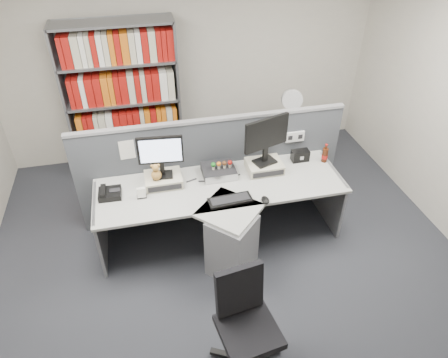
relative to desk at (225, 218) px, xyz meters
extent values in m
plane|color=#303239|center=(0.00, -0.60, -0.46)|extent=(5.50, 5.50, 0.00)
cube|color=beige|center=(0.00, 2.15, 0.89)|extent=(5.00, 0.04, 2.70)
cube|color=white|center=(0.00, -0.60, 2.24)|extent=(5.00, 5.50, 0.04)
cube|color=#464A50|center=(0.00, 0.65, 0.17)|extent=(3.00, 0.05, 1.25)
cube|color=#A3A3A9|center=(0.00, 0.65, 0.80)|extent=(3.00, 0.07, 0.03)
cube|color=white|center=(0.95, 0.62, 0.49)|extent=(0.22, 0.04, 0.12)
cube|color=white|center=(-0.90, 0.63, 0.59)|extent=(0.16, 0.00, 0.22)
cube|color=white|center=(-0.50, 0.63, 0.59)|extent=(0.16, 0.00, 0.22)
cube|color=white|center=(0.70, 0.63, 0.59)|extent=(0.16, 0.00, 0.22)
cube|color=#AEAFA8|center=(0.00, 0.22, 0.25)|extent=(2.60, 0.80, 0.03)
cube|color=#AEAFA8|center=(0.00, -0.18, 0.25)|extent=(0.74, 0.74, 0.03)
cube|color=gray|center=(0.00, -0.30, -0.11)|extent=(0.57, 0.57, 0.69)
cube|color=gray|center=(-1.28, 0.22, -0.10)|extent=(0.03, 0.70, 0.72)
cube|color=gray|center=(1.28, 0.22, -0.10)|extent=(0.03, 0.70, 0.72)
cube|color=gray|center=(0.00, 0.58, -0.11)|extent=(2.50, 0.02, 0.45)
cube|color=beige|center=(-0.57, 0.38, 0.31)|extent=(0.38, 0.30, 0.10)
cube|color=black|center=(-0.57, 0.23, 0.31)|extent=(0.34, 0.01, 0.06)
cube|color=beige|center=(0.53, 0.38, 0.31)|extent=(0.38, 0.30, 0.10)
cube|color=black|center=(0.53, 0.23, 0.31)|extent=(0.34, 0.01, 0.06)
cube|color=black|center=(-0.57, 0.38, 0.37)|extent=(0.21, 0.16, 0.02)
cube|color=black|center=(-0.57, 0.38, 0.45)|extent=(0.05, 0.03, 0.16)
cube|color=black|center=(-0.57, 0.38, 0.68)|extent=(0.46, 0.08, 0.30)
cube|color=silver|center=(-0.57, 0.37, 0.68)|extent=(0.41, 0.04, 0.25)
cube|color=black|center=(0.53, 0.38, 0.37)|extent=(0.27, 0.23, 0.02)
cube|color=black|center=(0.53, 0.38, 0.47)|extent=(0.06, 0.05, 0.19)
cube|color=black|center=(0.53, 0.38, 0.72)|extent=(0.51, 0.20, 0.35)
cube|color=silver|center=(0.52, 0.37, 0.72)|extent=(0.45, 0.15, 0.29)
cube|color=black|center=(0.02, 0.41, 0.31)|extent=(0.35, 0.31, 0.09)
cube|color=silver|center=(0.02, 0.26, 0.31)|extent=(0.35, 0.01, 0.09)
cylinder|color=beige|center=(-0.04, 0.39, 0.37)|extent=(0.03, 0.03, 0.03)
sphere|color=#19721E|center=(-0.04, 0.39, 0.42)|extent=(0.05, 0.05, 0.05)
cylinder|color=beige|center=(0.02, 0.39, 0.37)|extent=(0.03, 0.03, 0.03)
sphere|color=orange|center=(0.02, 0.39, 0.42)|extent=(0.05, 0.05, 0.05)
cylinder|color=beige|center=(0.08, 0.39, 0.37)|extent=(0.03, 0.03, 0.03)
sphere|color=#593319|center=(0.08, 0.39, 0.42)|extent=(0.05, 0.05, 0.05)
cylinder|color=beige|center=(0.14, 0.39, 0.37)|extent=(0.03, 0.03, 0.03)
sphere|color=#A5140F|center=(0.14, 0.39, 0.42)|extent=(0.05, 0.05, 0.05)
cube|color=black|center=(0.04, -0.05, 0.28)|extent=(0.44, 0.19, 0.02)
cube|color=black|center=(0.04, -0.05, 0.29)|extent=(0.39, 0.14, 0.01)
ellipsoid|color=black|center=(0.37, -0.14, 0.29)|extent=(0.08, 0.12, 0.05)
cube|color=black|center=(-1.12, 0.29, 0.29)|extent=(0.23, 0.21, 0.06)
cube|color=black|center=(-1.18, 0.29, 0.34)|extent=(0.06, 0.18, 0.04)
cube|color=black|center=(-1.07, 0.29, 0.33)|extent=(0.10, 0.06, 0.01)
cube|color=black|center=(-0.81, 0.20, 0.27)|extent=(0.09, 0.06, 0.02)
cube|color=white|center=(-0.81, 0.18, 0.33)|extent=(0.08, 0.03, 0.10)
cube|color=white|center=(-0.81, 0.22, 0.33)|extent=(0.08, 0.03, 0.10)
sphere|color=#B0803A|center=(-0.64, 0.34, 0.42)|extent=(0.11, 0.11, 0.11)
sphere|color=#B0803A|center=(-0.64, 0.34, 0.51)|extent=(0.07, 0.07, 0.07)
sphere|color=#B0803A|center=(-0.68, 0.34, 0.53)|extent=(0.03, 0.03, 0.03)
sphere|color=#B0803A|center=(-0.61, 0.34, 0.53)|extent=(0.03, 0.03, 0.03)
cube|color=black|center=(0.98, 0.47, 0.33)|extent=(0.19, 0.11, 0.13)
cylinder|color=#3F190A|center=(1.24, 0.39, 0.35)|extent=(0.07, 0.07, 0.17)
cylinder|color=#A5140F|center=(1.24, 0.39, 0.33)|extent=(0.07, 0.07, 0.05)
cylinder|color=#3F190A|center=(1.24, 0.39, 0.45)|extent=(0.03, 0.03, 0.05)
cylinder|color=#A5140F|center=(1.24, 0.39, 0.48)|extent=(0.03, 0.03, 0.01)
cube|color=slate|center=(-1.59, 1.85, 0.54)|extent=(0.03, 0.40, 2.00)
cube|color=slate|center=(-0.21, 1.85, 0.54)|extent=(0.03, 0.40, 2.00)
cube|color=slate|center=(-0.90, 2.04, 0.54)|extent=(1.40, 0.02, 2.00)
cube|color=slate|center=(-0.90, 1.85, -0.44)|extent=(1.38, 0.40, 0.03)
cube|color=slate|center=(-0.90, 1.85, 0.06)|extent=(1.38, 0.40, 0.03)
cube|color=slate|center=(-0.90, 1.85, 0.56)|extent=(1.38, 0.40, 0.03)
cube|color=slate|center=(-0.90, 1.85, 1.06)|extent=(1.38, 0.40, 0.03)
cube|color=slate|center=(-0.90, 1.85, 1.52)|extent=(1.38, 0.40, 0.03)
cube|color=#A5140F|center=(-0.90, 1.82, -0.24)|extent=(1.24, 0.28, 0.36)
cube|color=orange|center=(-0.90, 1.82, 0.26)|extent=(1.24, 0.28, 0.36)
cube|color=beige|center=(-0.90, 1.82, 0.76)|extent=(1.24, 0.28, 0.36)
cube|color=white|center=(-0.90, 1.82, 1.26)|extent=(1.24, 0.28, 0.36)
cube|color=slate|center=(1.20, 1.40, -0.11)|extent=(0.45, 0.60, 0.70)
cube|color=black|center=(1.20, 1.10, 0.06)|extent=(0.40, 0.02, 0.28)
cube|color=black|center=(1.20, 1.10, -0.26)|extent=(0.40, 0.02, 0.28)
cylinder|color=white|center=(1.20, 1.40, 0.26)|extent=(0.16, 0.16, 0.03)
cylinder|color=white|center=(1.20, 1.40, 0.35)|extent=(0.03, 0.03, 0.16)
cylinder|color=white|center=(1.20, 1.39, 0.56)|extent=(0.26, 0.13, 0.26)
cylinder|color=silver|center=(1.20, 1.41, 0.56)|extent=(0.26, 0.12, 0.26)
cylinder|color=silver|center=(-0.12, -1.33, -0.21)|extent=(0.05, 0.05, 0.39)
cube|color=black|center=(-0.12, -1.33, 0.00)|extent=(0.51, 0.51, 0.07)
cube|color=black|center=(-0.15, -1.12, 0.27)|extent=(0.40, 0.16, 0.45)
cube|color=black|center=(0.05, -1.30, -0.41)|extent=(0.30, 0.09, 0.04)
cylinder|color=black|center=(0.17, -1.28, -0.43)|extent=(0.05, 0.05, 0.03)
cube|color=black|center=(-0.09, -1.15, -0.41)|extent=(0.10, 0.30, 0.04)
cylinder|color=black|center=(-0.07, -1.04, -0.43)|extent=(0.05, 0.05, 0.03)
cube|color=black|center=(-0.27, -1.25, -0.41)|extent=(0.28, 0.18, 0.04)
cylinder|color=black|center=(-0.38, -1.19, -0.43)|extent=(0.05, 0.05, 0.03)
camera|label=1|loc=(-0.72, -3.09, 2.86)|focal=32.83mm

